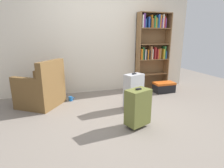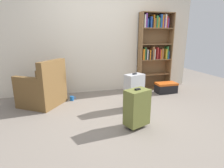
% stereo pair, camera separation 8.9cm
% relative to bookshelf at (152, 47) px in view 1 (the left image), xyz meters
% --- Properties ---
extents(ground_plane, '(8.32, 8.32, 0.00)m').
position_rel_bookshelf_xyz_m(ground_plane, '(-1.37, -1.51, -1.07)').
color(ground_plane, slate).
extents(back_wall, '(4.76, 0.10, 2.60)m').
position_rel_bookshelf_xyz_m(back_wall, '(-1.37, 0.17, 0.23)').
color(back_wall, beige).
rests_on(back_wall, ground).
extents(bookshelf, '(0.84, 0.25, 1.88)m').
position_rel_bookshelf_xyz_m(bookshelf, '(0.00, 0.00, 0.00)').
color(bookshelf, brown).
rests_on(bookshelf, ground).
extents(armchair, '(0.97, 0.97, 0.90)m').
position_rel_bookshelf_xyz_m(armchair, '(-2.63, -0.51, -0.75)').
color(armchair, brown).
rests_on(armchair, ground).
extents(mug, '(0.12, 0.08, 0.10)m').
position_rel_bookshelf_xyz_m(mug, '(-2.09, -0.42, -1.02)').
color(mug, '#1959A5').
rests_on(mug, ground).
extents(storage_box, '(0.50, 0.29, 0.25)m').
position_rel_bookshelf_xyz_m(storage_box, '(0.14, -0.44, -0.94)').
color(storage_box, black).
rests_on(storage_box, ground).
extents(suitcase_silver, '(0.40, 0.31, 0.68)m').
position_rel_bookshelf_xyz_m(suitcase_silver, '(-0.99, -1.17, -0.72)').
color(suitcase_silver, '#B7BABF').
rests_on(suitcase_silver, ground).
extents(suitcase_olive, '(0.41, 0.34, 0.61)m').
position_rel_bookshelf_xyz_m(suitcase_olive, '(-1.21, -1.85, -0.75)').
color(suitcase_olive, brown).
rests_on(suitcase_olive, ground).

